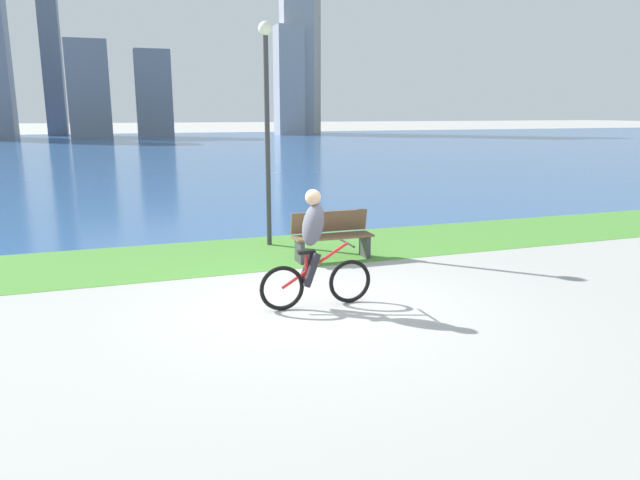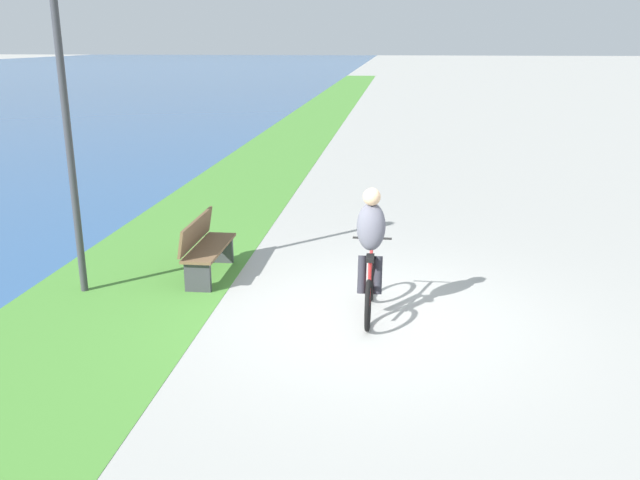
{
  "view_description": "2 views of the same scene",
  "coord_description": "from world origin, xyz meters",
  "views": [
    {
      "loc": [
        -2.51,
        -7.54,
        2.71
      ],
      "look_at": [
        0.22,
        0.16,
        0.92
      ],
      "focal_mm": 32.88,
      "sensor_mm": 36.0,
      "label": 1
    },
    {
      "loc": [
        -8.0,
        -0.32,
        3.42
      ],
      "look_at": [
        0.49,
        0.66,
        0.86
      ],
      "focal_mm": 37.62,
      "sensor_mm": 36.0,
      "label": 2
    }
  ],
  "objects": [
    {
      "name": "ground_plane",
      "position": [
        0.0,
        0.0,
        0.0
      ],
      "size": [
        300.0,
        300.0,
        0.0
      ],
      "primitive_type": "plane",
      "color": "#9E9E99"
    },
    {
      "name": "grass_strip_bayside",
      "position": [
        0.0,
        3.42,
        0.0
      ],
      "size": [
        120.0,
        2.83,
        0.01
      ],
      "primitive_type": "cube",
      "color": "#478433",
      "rests_on": "ground"
    },
    {
      "name": "cyclist_lead",
      "position": [
        0.06,
        -0.03,
        0.84
      ],
      "size": [
        1.66,
        0.52,
        1.68
      ],
      "color": "black",
      "rests_on": "ground"
    },
    {
      "name": "bench_near_path",
      "position": [
        1.27,
        2.47,
        0.45
      ],
      "size": [
        1.5,
        0.47,
        0.9
      ],
      "color": "brown",
      "rests_on": "ground"
    },
    {
      "name": "lamppost_tall",
      "position": [
        0.47,
        4.03,
        2.85
      ],
      "size": [
        0.28,
        0.28,
        4.42
      ],
      "color": "#38383D",
      "rests_on": "ground"
    }
  ]
}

